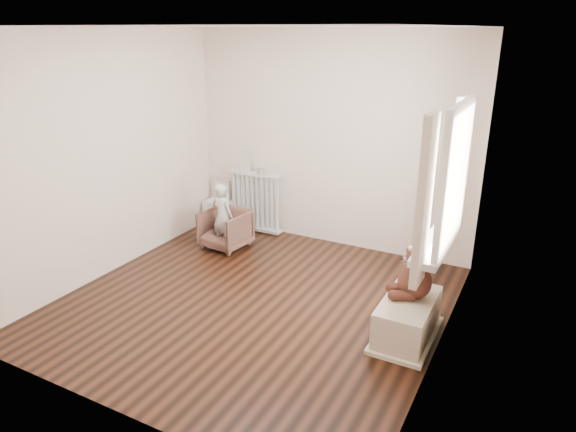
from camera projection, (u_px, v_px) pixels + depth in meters
The scene contains 19 objects.
floor at pixel (254, 302), 5.15m from camera, with size 3.60×3.60×0.01m, color black.
ceiling at pixel (247, 26), 4.26m from camera, with size 3.60×3.60×0.01m, color white.
back_wall at pixel (329, 141), 6.20m from camera, with size 3.60×0.02×2.60m, color white.
front_wall at pixel (99, 247), 3.21m from camera, with size 3.60×0.02×2.60m, color white.
left_wall at pixel (108, 156), 5.49m from camera, with size 0.02×3.60×2.60m, color white.
right_wall at pixel (451, 207), 3.92m from camera, with size 0.02×3.60×2.60m, color white.
window at pixel (456, 178), 4.13m from camera, with size 0.03×0.90×1.10m, color white.
window_sill at pixel (437, 242), 4.37m from camera, with size 0.22×1.10×0.06m, color silver.
curtain_left at pixel (424, 203), 3.73m from camera, with size 0.06×0.26×1.30m, color beige.
curtain_right at pixel (455, 168), 4.67m from camera, with size 0.06×0.26×1.30m, color beige.
radiator at pixel (255, 203), 6.85m from camera, with size 0.77×0.15×0.81m, color silver.
paper_doll at pixel (245, 161), 6.72m from camera, with size 0.17×0.01×0.28m, color beige.
tin_a at pixel (261, 171), 6.65m from camera, with size 0.11×0.11×0.06m, color #A59E8C.
toy_vanity at pixel (220, 206), 7.11m from camera, with size 0.40×0.28×0.62m, color silver.
armchair at pixel (225, 229), 6.37m from camera, with size 0.51×0.53×0.48m, color brown.
child at pixel (222, 216), 6.26m from camera, with size 0.30×0.20×0.82m, color beige.
toy_bench at pixel (407, 317), 4.50m from camera, with size 0.42×0.79×0.37m, color beige.
teddy_bear at pixel (416, 266), 4.40m from camera, with size 0.39×0.30×0.47m, color #391A12, non-canonical shape.
plush_cat at pixel (447, 214), 4.66m from camera, with size 0.17×0.28×0.24m, color #6D625B, non-canonical shape.
Camera 1 is at (2.42, -3.86, 2.58)m, focal length 32.00 mm.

